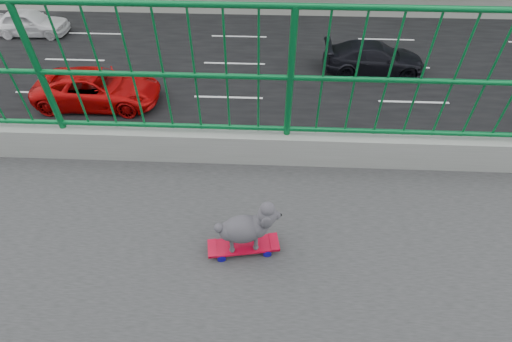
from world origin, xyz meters
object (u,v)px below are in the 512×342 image
(car_3, at_px, (374,58))
(car_4, at_px, (30,22))
(poodle, at_px, (246,227))
(skateboard, at_px, (244,246))
(car_2, at_px, (98,88))

(car_3, relative_size, car_4, 1.19)
(poodle, distance_m, car_4, 23.54)
(poodle, relative_size, car_4, 0.12)
(skateboard, height_order, poodle, poodle)
(skateboard, xyz_separation_m, poodle, (-0.00, 0.02, 0.23))
(poodle, bearing_deg, car_3, 152.45)
(car_2, xyz_separation_m, car_4, (-6.40, -5.98, -0.04))
(car_4, bearing_deg, skateboard, -144.69)
(car_2, distance_m, car_3, 12.42)
(skateboard, xyz_separation_m, car_4, (-18.43, -13.06, -6.38))
(car_4, bearing_deg, poodle, -144.63)
(poodle, bearing_deg, car_2, -159.14)
(skateboard, relative_size, poodle, 1.16)
(car_2, bearing_deg, car_3, -75.07)
(skateboard, height_order, car_4, skateboard)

